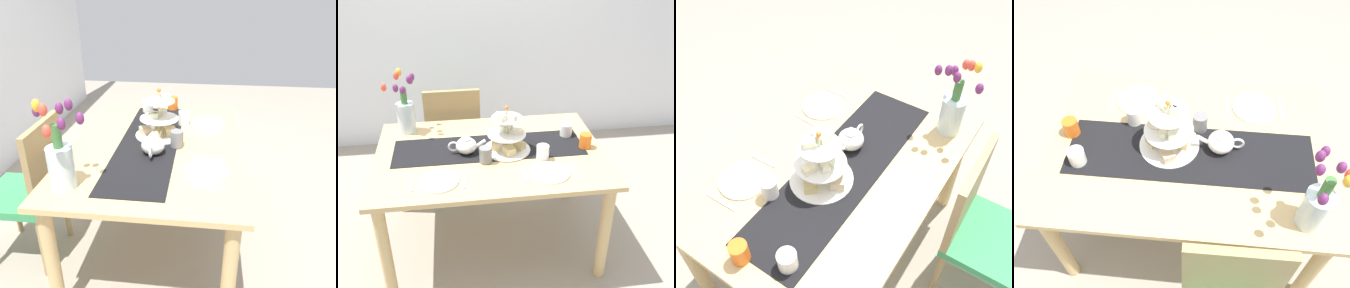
{
  "view_description": "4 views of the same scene",
  "coord_description": "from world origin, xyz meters",
  "views": [
    {
      "loc": [
        -1.8,
        -0.28,
        1.58
      ],
      "look_at": [
        -0.06,
        -0.07,
        0.75
      ],
      "focal_mm": 35.95,
      "sensor_mm": 36.0,
      "label": 1
    },
    {
      "loc": [
        -0.2,
        -2.16,
        1.98
      ],
      "look_at": [
        0.1,
        -0.03,
        0.79
      ],
      "focal_mm": 42.46,
      "sensor_mm": 36.0,
      "label": 2
    },
    {
      "loc": [
        1.03,
        0.73,
        2.17
      ],
      "look_at": [
        -0.07,
        0.01,
        0.81
      ],
      "focal_mm": 42.35,
      "sensor_mm": 36.0,
      "label": 3
    },
    {
      "loc": [
        -0.06,
        1.13,
        2.14
      ],
      "look_at": [
        0.04,
        0.07,
        0.83
      ],
      "focal_mm": 38.76,
      "sensor_mm": 36.0,
      "label": 4
    }
  ],
  "objects": [
    {
      "name": "dinner_plate_right",
      "position": [
        0.32,
        -0.3,
        0.73
      ],
      "size": [
        0.23,
        0.23,
        0.01
      ],
      "primitive_type": "cylinder",
      "color": "white",
      "rests_on": "dining_table"
    },
    {
      "name": "dining_table",
      "position": [
        0.0,
        0.0,
        0.62
      ],
      "size": [
        1.43,
        0.99,
        0.72
      ],
      "color": "tan",
      "rests_on": "ground_plane"
    },
    {
      "name": "knife_right",
      "position": [
        0.46,
        -0.3,
        0.72
      ],
      "size": [
        0.02,
        0.17,
        0.01
      ],
      "primitive_type": "cube",
      "rotation": [
        0.0,
        0.0,
        0.02
      ],
      "color": "silver",
      "rests_on": "dining_table"
    },
    {
      "name": "dinner_plate_left",
      "position": [
        -0.32,
        -0.3,
        0.73
      ],
      "size": [
        0.23,
        0.23,
        0.01
      ],
      "primitive_type": "cylinder",
      "color": "white",
      "rests_on": "dining_table"
    },
    {
      "name": "mug_grey",
      "position": [
        -0.04,
        -0.12,
        0.77
      ],
      "size": [
        0.08,
        0.08,
        0.09
      ],
      "primitive_type": "cylinder",
      "color": "slate",
      "rests_on": "table_runner"
    },
    {
      "name": "mug_orange",
      "position": [
        0.61,
        -0.03,
        0.77
      ],
      "size": [
        0.08,
        0.08,
        0.09
      ],
      "primitive_type": "cylinder",
      "color": "orange",
      "rests_on": "dining_table"
    },
    {
      "name": "teapot",
      "position": [
        -0.15,
        0.0,
        0.78
      ],
      "size": [
        0.24,
        0.13,
        0.14
      ],
      "color": "white",
      "rests_on": "table_runner"
    },
    {
      "name": "fork_left",
      "position": [
        -0.47,
        -0.3,
        0.72
      ],
      "size": [
        0.02,
        0.15,
        0.01
      ],
      "primitive_type": "cube",
      "rotation": [
        0.0,
        0.0,
        0.02
      ],
      "color": "silver",
      "rests_on": "dining_table"
    },
    {
      "name": "knife_left",
      "position": [
        -0.18,
        -0.3,
        0.72
      ],
      "size": [
        0.02,
        0.17,
        0.01
      ],
      "primitive_type": "cube",
      "rotation": [
        0.0,
        0.0,
        -0.06
      ],
      "color": "silver",
      "rests_on": "dining_table"
    },
    {
      "name": "cream_jug",
      "position": [
        0.53,
        0.15,
        0.76
      ],
      "size": [
        0.08,
        0.08,
        0.08
      ],
      "primitive_type": "cylinder",
      "color": "white",
      "rests_on": "dining_table"
    },
    {
      "name": "fork_right",
      "position": [
        0.17,
        -0.3,
        0.72
      ],
      "size": [
        0.02,
        0.15,
        0.01
      ],
      "primitive_type": "cube",
      "rotation": [
        0.0,
        0.0,
        0.05
      ],
      "color": "silver",
      "rests_on": "dining_table"
    },
    {
      "name": "table_runner",
      "position": [
        0.0,
        0.05,
        0.72
      ],
      "size": [
        1.21,
        0.35,
        0.0
      ],
      "primitive_type": "cube",
      "color": "black",
      "rests_on": "dining_table"
    },
    {
      "name": "tiered_cake_stand",
      "position": [
        0.11,
        0.0,
        0.81
      ],
      "size": [
        0.3,
        0.3,
        0.3
      ],
      "color": "beige",
      "rests_on": "table_runner"
    },
    {
      "name": "ground_plane",
      "position": [
        0.0,
        0.0,
        0.0
      ],
      "size": [
        8.0,
        8.0,
        0.0
      ],
      "primitive_type": "plane",
      "color": "gray"
    },
    {
      "name": "mug_white_text",
      "position": [
        0.31,
        -0.14,
        0.77
      ],
      "size": [
        0.08,
        0.08,
        0.09
      ],
      "primitive_type": "cylinder",
      "color": "white",
      "rests_on": "dining_table"
    },
    {
      "name": "tulip_vase",
      "position": [
        -0.53,
        0.36,
        0.87
      ],
      "size": [
        0.21,
        0.25,
        0.43
      ],
      "color": "silver",
      "rests_on": "dining_table"
    }
  ]
}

